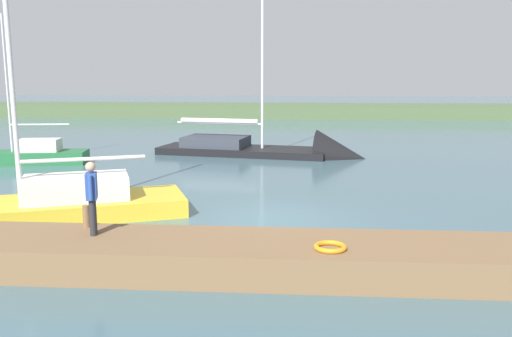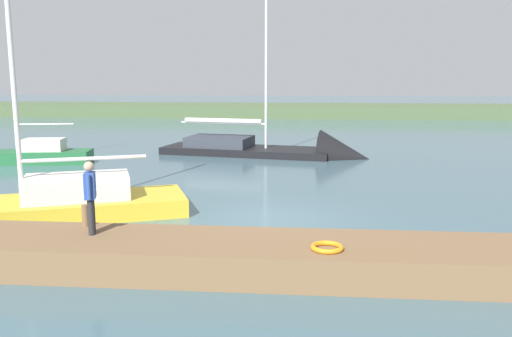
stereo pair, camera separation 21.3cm
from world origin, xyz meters
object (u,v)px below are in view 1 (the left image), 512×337
object	(u,v)px
life_ring_buoy	(330,247)
mooring_post_near	(86,216)
sailboat_mid_channel	(284,154)
sailboat_far_right	(10,159)
person_on_dock	(92,193)

from	to	relation	value
life_ring_buoy	mooring_post_near	bearing A→B (deg)	-12.26
sailboat_mid_channel	sailboat_far_right	size ratio (longest dim) A/B	1.48
sailboat_far_right	person_on_dock	bearing A→B (deg)	115.83
mooring_post_near	sailboat_far_right	distance (m)	15.28
life_ring_buoy	sailboat_mid_channel	bearing A→B (deg)	-85.75
life_ring_buoy	person_on_dock	xyz separation A→B (m)	(5.09, -0.65, 0.86)
person_on_dock	mooring_post_near	bearing A→B (deg)	-72.20
sailboat_mid_channel	person_on_dock	size ratio (longest dim) A/B	7.00
person_on_dock	life_ring_buoy	bearing A→B (deg)	155.96
sailboat_mid_channel	sailboat_far_right	world-z (taller)	sailboat_mid_channel
life_ring_buoy	sailboat_far_right	world-z (taller)	sailboat_far_right
mooring_post_near	person_on_dock	bearing A→B (deg)	124.59
life_ring_buoy	person_on_dock	bearing A→B (deg)	-7.25
sailboat_mid_channel	sailboat_far_right	distance (m)	13.42
mooring_post_near	sailboat_mid_channel	bearing A→B (deg)	-104.61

